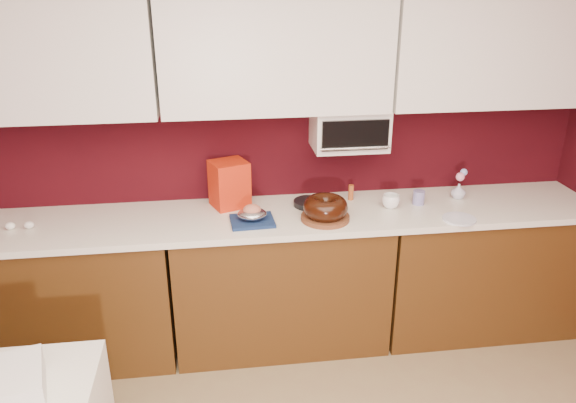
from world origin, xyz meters
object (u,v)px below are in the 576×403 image
(coffee_mug, at_px, (391,200))
(foil_ham_nest, at_px, (252,214))
(flower_vase, at_px, (459,190))
(pandoro_box, at_px, (229,184))
(bundt_cake, at_px, (326,207))
(blue_jar, at_px, (419,197))
(toaster_oven, at_px, (349,128))

(coffee_mug, bearing_deg, foil_ham_nest, -173.00)
(foil_ham_nest, height_order, flower_vase, flower_vase)
(pandoro_box, bearing_deg, bundt_cake, -48.86)
(bundt_cake, bearing_deg, blue_jar, 14.23)
(toaster_oven, xyz_separation_m, blue_jar, (0.44, -0.13, -0.43))
(bundt_cake, height_order, foil_ham_nest, bundt_cake)
(toaster_oven, distance_m, bundt_cake, 0.53)
(foil_ham_nest, bearing_deg, pandoro_box, 112.98)
(foil_ham_nest, relative_size, flower_vase, 1.54)
(coffee_mug, distance_m, blue_jar, 0.20)
(blue_jar, bearing_deg, flower_vase, 11.80)
(flower_vase, bearing_deg, bundt_cake, -166.53)
(pandoro_box, distance_m, coffee_mug, 1.01)
(pandoro_box, bearing_deg, coffee_mug, -30.37)
(pandoro_box, xyz_separation_m, flower_vase, (1.47, -0.08, -0.09))
(foil_ham_nest, height_order, pandoro_box, pandoro_box)
(toaster_oven, xyz_separation_m, flower_vase, (0.73, -0.07, -0.42))
(coffee_mug, xyz_separation_m, flower_vase, (0.48, 0.10, 0.00))
(bundt_cake, relative_size, pandoro_box, 0.91)
(coffee_mug, height_order, blue_jar, coffee_mug)
(toaster_oven, bearing_deg, foil_ham_nest, -156.72)
(toaster_oven, bearing_deg, coffee_mug, -33.49)
(toaster_oven, relative_size, flower_vase, 4.04)
(bundt_cake, relative_size, foil_ham_nest, 1.54)
(toaster_oven, relative_size, pandoro_box, 1.55)
(flower_vase, bearing_deg, coffee_mug, -168.82)
(foil_ham_nest, distance_m, coffee_mug, 0.88)
(blue_jar, bearing_deg, bundt_cake, -165.77)
(coffee_mug, bearing_deg, bundt_cake, -164.07)
(pandoro_box, distance_m, blue_jar, 1.19)
(bundt_cake, relative_size, blue_jar, 2.98)
(pandoro_box, xyz_separation_m, blue_jar, (1.18, -0.14, -0.10))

